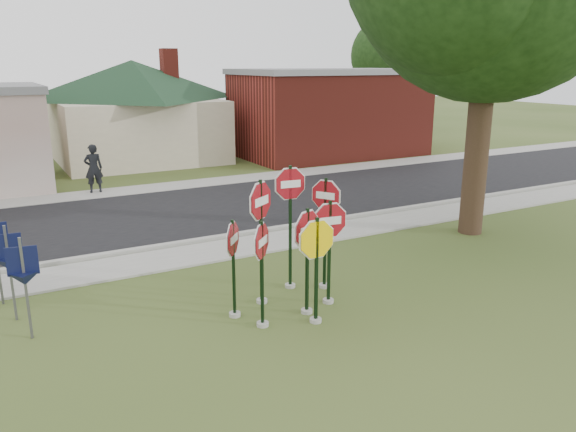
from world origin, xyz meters
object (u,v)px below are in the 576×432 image
stop_sign_yellow (317,257)px  pedestrian (94,168)px  stop_sign_center (307,247)px  stop_sign_left (262,262)px

stop_sign_yellow → pedestrian: bearing=96.8°
stop_sign_yellow → pedestrian: size_ratio=1.19×
stop_sign_center → stop_sign_left: stop_sign_center is taller
stop_sign_center → stop_sign_yellow: stop_sign_center is taller
stop_sign_center → stop_sign_left: size_ratio=1.05×
pedestrian → stop_sign_yellow: bearing=99.1°
stop_sign_center → pedestrian: stop_sign_center is taller
stop_sign_left → pedestrian: 13.74m
stop_sign_yellow → pedestrian: 14.18m
stop_sign_center → stop_sign_yellow: size_ratio=1.03×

